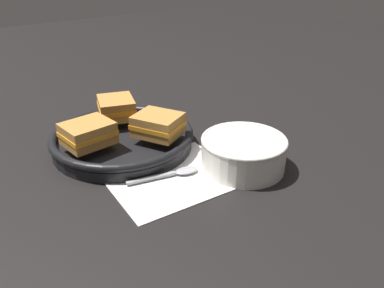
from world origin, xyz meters
TOP-DOWN VIEW (x-y plane):
  - ground_plane at (0.00, 0.00)m, footprint 4.00×4.00m
  - napkin at (-0.07, 0.01)m, footprint 0.27×0.24m
  - soup_bowl at (0.07, -0.06)m, footprint 0.17×0.17m
  - spoon at (-0.06, 0.01)m, footprint 0.14×0.06m
  - skillet at (-0.07, 0.18)m, footprint 0.32×0.32m
  - sandwich_near_left at (-0.02, 0.11)m, footprint 0.11×0.12m
  - sandwich_near_right at (-0.04, 0.26)m, footprint 0.11×0.12m
  - sandwich_far_left at (-0.16, 0.17)m, footprint 0.10×0.09m

SIDE VIEW (x-z plane):
  - ground_plane at x=0.00m, z-range 0.00..0.00m
  - napkin at x=-0.07m, z-range 0.00..0.00m
  - spoon at x=-0.06m, z-range 0.00..0.01m
  - skillet at x=-0.07m, z-range 0.00..0.04m
  - soup_bowl at x=0.07m, z-range 0.00..0.07m
  - sandwich_near_left at x=-0.02m, z-range 0.04..0.09m
  - sandwich_near_right at x=-0.04m, z-range 0.04..0.09m
  - sandwich_far_left at x=-0.16m, z-range 0.04..0.09m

